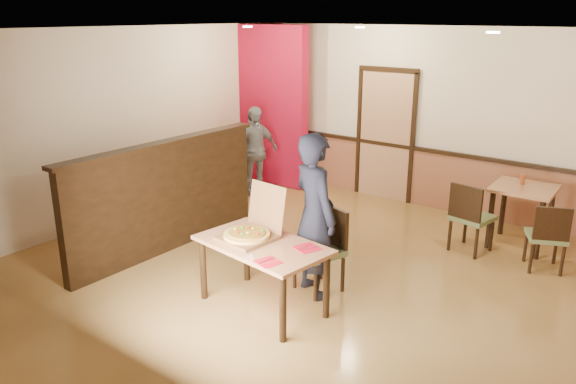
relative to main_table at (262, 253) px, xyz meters
The scene contains 24 objects.
floor 0.90m from the main_table, 88.65° to the left, with size 7.00×7.00×0.00m, color #A77B41.
ceiling 2.27m from the main_table, 88.65° to the left, with size 7.00×7.00×0.00m, color black.
wall_back 4.22m from the main_table, 89.79° to the left, with size 7.00×7.00×0.00m, color #F4DFBF.
wall_left 3.63m from the main_table, 169.45° to the left, with size 7.00×7.00×0.00m, color #F4DFBF.
wainscot_back 4.12m from the main_table, 89.79° to the left, with size 7.00×0.04×0.90m, color #96573C.
chair_rail_back 4.11m from the main_table, 89.79° to the left, with size 7.00×0.06×0.06m, color black.
back_door 4.20m from the main_table, 100.81° to the left, with size 0.90×0.06×2.10m, color tan.
booth_partition 2.04m from the main_table, 167.25° to the left, with size 0.20×3.10×1.44m.
red_accent_panel 4.72m from the main_table, 128.33° to the left, with size 1.60×0.20×2.78m, color maroon.
spot_a 3.98m from the main_table, 133.01° to the left, with size 0.14×0.14×0.02m, color beige.
spot_b 3.89m from the main_table, 103.99° to the left, with size 0.14×0.14×0.02m, color beige.
spot_c 3.36m from the main_table, 56.63° to the left, with size 0.14×0.14×0.02m, color beige.
main_table is the anchor object (origin of this frame).
diner_chair 0.80m from the main_table, 71.06° to the left, with size 0.58×0.58×0.94m.
side_chair_left 2.97m from the main_table, 66.38° to the left, with size 0.54×0.54×0.93m.
side_chair_right 3.46m from the main_table, 52.05° to the left, with size 0.56×0.56×0.85m.
side_table 3.72m from the main_table, 63.67° to the left, with size 0.79×0.79×0.82m.
diner 0.71m from the main_table, 69.43° to the left, with size 0.66×0.44×1.81m, color black.
passerby 3.91m from the main_table, 131.73° to the left, with size 0.89×0.37×1.51m, color gray.
pizza_box 0.25m from the main_table, behind, with size 0.56×0.64×0.53m.
pizza 0.25m from the main_table, behind, with size 0.48×0.48×0.03m, color #E0B251.
napkin_near 0.48m from the main_table, 43.58° to the right, with size 0.26×0.26×0.01m.
napkin_far 0.49m from the main_table, 20.49° to the left, with size 0.29×0.29×0.01m.
condiment 3.80m from the main_table, 65.15° to the left, with size 0.05×0.05×0.14m, color #963D1B.
Camera 1 is at (3.40, -4.70, 2.98)m, focal length 35.00 mm.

